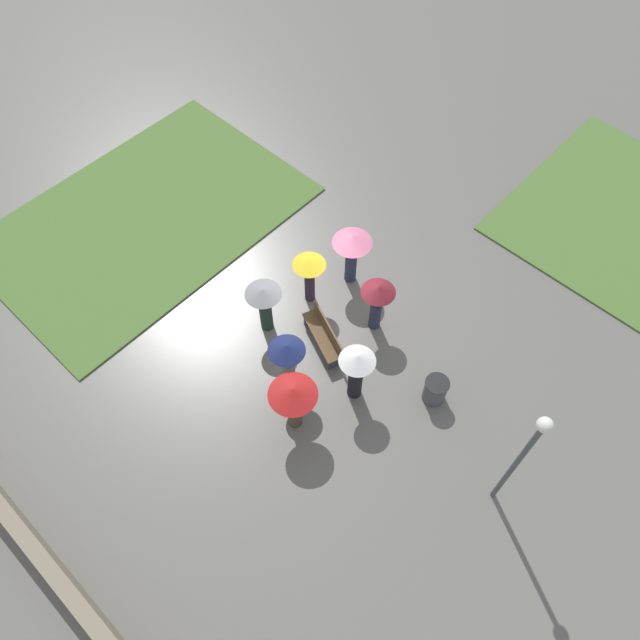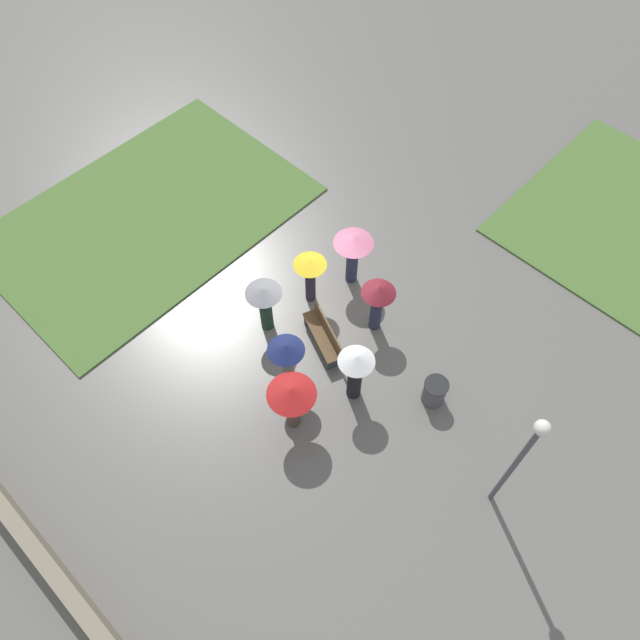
{
  "view_description": "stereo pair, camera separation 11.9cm",
  "coord_description": "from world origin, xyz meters",
  "views": [
    {
      "loc": [
        6.35,
        -7.41,
        14.67
      ],
      "look_at": [
        0.39,
        -1.01,
        1.15
      ],
      "focal_mm": 35.0,
      "sensor_mm": 36.0,
      "label": 1
    },
    {
      "loc": [
        6.44,
        -7.33,
        14.67
      ],
      "look_at": [
        0.39,
        -1.01,
        1.15
      ],
      "focal_mm": 35.0,
      "sensor_mm": 36.0,
      "label": 2
    }
  ],
  "objects": [
    {
      "name": "crowd_person_pink",
      "position": [
        -0.47,
        1.2,
        1.41
      ],
      "size": [
        1.11,
        1.11,
        1.88
      ],
      "rotation": [
        0.0,
        0.0,
        3.18
      ],
      "color": "#282D47",
      "rests_on": "ground_plane"
    },
    {
      "name": "crowd_person_maroon",
      "position": [
        1.09,
        0.44,
        1.31
      ],
      "size": [
        0.92,
        0.92,
        1.83
      ],
      "rotation": [
        0.0,
        0.0,
        4.04
      ],
      "color": "#282D47",
      "rests_on": "ground_plane"
    },
    {
      "name": "crowd_person_grey",
      "position": [
        -1.05,
        -1.61,
        1.18
      ],
      "size": [
        0.98,
        0.98,
        1.74
      ],
      "rotation": [
        0.0,
        0.0,
        5.32
      ],
      "color": "#1E3328",
      "rests_on": "ground_plane"
    },
    {
      "name": "ground_plane",
      "position": [
        0.0,
        0.0,
        0.0
      ],
      "size": [
        90.0,
        90.0,
        0.0
      ],
      "primitive_type": "plane",
      "color": "#66635E"
    },
    {
      "name": "lawn_patch_near",
      "position": [
        -6.68,
        -1.44,
        0.03
      ],
      "size": [
        6.51,
        9.54,
        0.06
      ],
      "color": "#4C7033",
      "rests_on": "ground_plane"
    },
    {
      "name": "parapet_wall",
      "position": [
        0.0,
        -9.31,
        0.42
      ],
      "size": [
        45.0,
        0.35,
        0.84
      ],
      "color": "gray",
      "rests_on": "ground_plane"
    },
    {
      "name": "crowd_person_red",
      "position": [
        1.52,
        -3.15,
        1.42
      ],
      "size": [
        1.19,
        1.19,
        1.85
      ],
      "rotation": [
        0.0,
        0.0,
        6.25
      ],
      "color": "#47382D",
      "rests_on": "ground_plane"
    },
    {
      "name": "park_bench",
      "position": [
        0.48,
        -0.94,
        0.47
      ],
      "size": [
        1.74,
        1.05,
        0.9
      ],
      "rotation": [
        0.0,
        0.0,
        -0.4
      ],
      "color": "brown",
      "rests_on": "ground_plane"
    },
    {
      "name": "trash_bin",
      "position": [
        3.66,
        -0.22,
        0.4
      ],
      "size": [
        0.63,
        0.63,
        0.8
      ],
      "color": "#4C4C51",
      "rests_on": "ground_plane"
    },
    {
      "name": "crowd_person_yellow",
      "position": [
        -0.84,
        -0.11,
        1.31
      ],
      "size": [
        0.91,
        0.91,
        1.78
      ],
      "rotation": [
        0.0,
        0.0,
        0.7
      ],
      "color": "#2D2333",
      "rests_on": "ground_plane"
    },
    {
      "name": "crowd_person_navy",
      "position": [
        0.64,
        -2.46,
        1.29
      ],
      "size": [
        0.93,
        0.93,
        1.91
      ],
      "rotation": [
        0.0,
        0.0,
        3.2
      ],
      "color": "slate",
      "rests_on": "ground_plane"
    },
    {
      "name": "lamp_post",
      "position": [
        6.25,
        -1.29,
        2.76
      ],
      "size": [
        0.32,
        0.32,
        4.27
      ],
      "color": "#474C51",
      "rests_on": "ground_plane"
    },
    {
      "name": "crowd_person_white",
      "position": [
        2.07,
        -1.51,
        1.26
      ],
      "size": [
        0.91,
        0.91,
        1.92
      ],
      "rotation": [
        0.0,
        0.0,
        6.22
      ],
      "color": "black",
      "rests_on": "ground_plane"
    }
  ]
}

